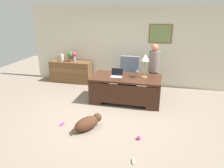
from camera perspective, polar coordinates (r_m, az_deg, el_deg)
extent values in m
plane|color=gray|center=(5.41, -0.76, -8.55)|extent=(12.00, 12.00, 0.00)
cube|color=beige|center=(7.41, 4.29, 10.24)|extent=(7.00, 0.12, 2.70)
cube|color=brown|center=(7.18, 12.93, 13.06)|extent=(0.74, 0.03, 0.61)
cube|color=olive|center=(7.16, 12.93, 13.04)|extent=(0.66, 0.01, 0.53)
cube|color=#422316|center=(5.98, 3.83, 1.73)|extent=(1.95, 0.99, 0.05)
cube|color=#422316|center=(6.28, -3.41, -0.97)|extent=(0.36, 0.93, 0.69)
cube|color=#422316|center=(6.03, 11.22, -2.22)|extent=(0.36, 0.93, 0.69)
cube|color=#381E13|center=(5.67, 2.93, -2.93)|extent=(1.85, 0.04, 0.56)
cube|color=brown|center=(7.89, -10.98, 3.31)|extent=(1.49, 0.48, 0.77)
cube|color=brown|center=(7.65, -11.78, 3.46)|extent=(1.39, 0.02, 0.14)
cube|color=slate|center=(6.81, 4.37, 0.87)|extent=(0.60, 0.58, 0.18)
cylinder|color=black|center=(6.89, 4.33, -0.94)|extent=(0.10, 0.10, 0.28)
cylinder|color=black|center=(6.93, 4.30, -1.83)|extent=(0.52, 0.52, 0.05)
cube|color=slate|center=(6.92, 4.80, 4.79)|extent=(0.60, 0.12, 0.66)
cube|color=slate|center=(6.79, 2.25, 2.64)|extent=(0.08, 0.50, 0.22)
cube|color=slate|center=(6.71, 6.61, 2.31)|extent=(0.08, 0.50, 0.22)
cylinder|color=#262323|center=(6.65, 10.87, 0.21)|extent=(0.26, 0.26, 0.76)
cylinder|color=slate|center=(6.46, 11.26, 5.98)|extent=(0.32, 0.32, 0.62)
sphere|color=#BE6C50|center=(6.38, 11.51, 9.59)|extent=(0.21, 0.21, 0.21)
ellipsoid|color=#472819|center=(4.80, -6.82, -10.57)|extent=(0.59, 0.67, 0.30)
sphere|color=#472819|center=(4.94, -3.97, -9.01)|extent=(0.20, 0.20, 0.20)
cylinder|color=#472819|center=(4.65, -9.91, -11.57)|extent=(0.12, 0.15, 0.21)
cube|color=#B2B5BA|center=(5.94, 1.17, 1.96)|extent=(0.32, 0.22, 0.01)
cube|color=black|center=(6.00, 1.39, 3.28)|extent=(0.32, 0.01, 0.21)
cylinder|color=#9E8447|center=(5.97, 8.68, 1.87)|extent=(0.16, 0.16, 0.02)
cylinder|color=#9E8447|center=(5.90, 8.80, 4.08)|extent=(0.02, 0.02, 0.45)
cone|color=silver|center=(5.82, 8.96, 7.08)|extent=(0.22, 0.22, 0.18)
cylinder|color=#9D9BBA|center=(7.70, -10.10, 6.70)|extent=(0.09, 0.09, 0.20)
sphere|color=#BD3753|center=(7.67, -10.18, 7.93)|extent=(0.17, 0.17, 0.17)
cylinder|color=silver|center=(7.90, -13.33, 6.96)|extent=(0.12, 0.12, 0.24)
cylinder|color=brown|center=(7.76, -10.97, 6.52)|extent=(0.18, 0.18, 0.14)
sphere|color=#3C6E33|center=(7.72, -11.05, 7.75)|extent=(0.24, 0.24, 0.24)
sphere|color=#D8338C|center=(4.54, 7.20, -14.18)|extent=(0.08, 0.08, 0.08)
ellipsoid|color=beige|center=(3.99, 5.77, -19.86)|extent=(0.07, 0.17, 0.05)
ellipsoid|color=#D8338C|center=(5.15, -13.29, -10.37)|extent=(0.08, 0.20, 0.05)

